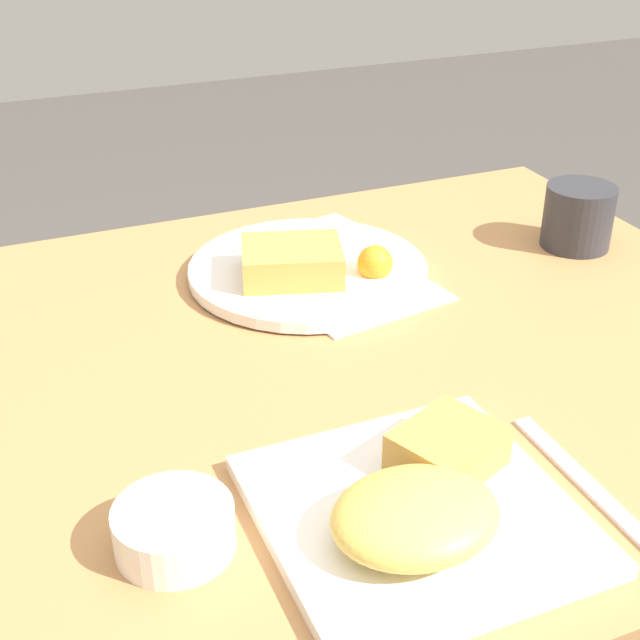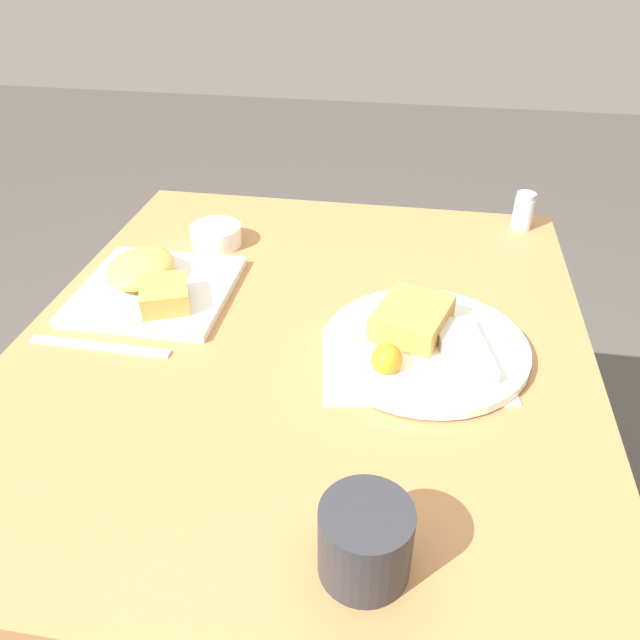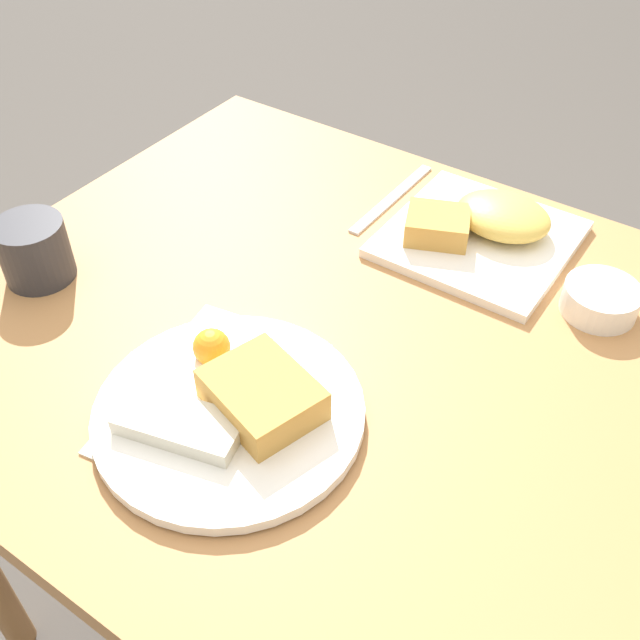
% 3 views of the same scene
% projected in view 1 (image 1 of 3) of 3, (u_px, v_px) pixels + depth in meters
% --- Properties ---
extents(dining_table, '(0.99, 0.85, 0.74)m').
position_uv_depth(dining_table, '(361.00, 414.00, 1.01)').
color(dining_table, '#B27A47').
rests_on(dining_table, ground_plane).
extents(menu_card, '(0.22, 0.28, 0.00)m').
position_uv_depth(menu_card, '(337.00, 276.00, 1.11)').
color(menu_card, beige).
rests_on(menu_card, dining_table).
extents(plate_square_near, '(0.24, 0.24, 0.06)m').
position_uv_depth(plate_square_near, '(420.00, 505.00, 0.71)').
color(plate_square_near, white).
rests_on(plate_square_near, dining_table).
extents(plate_oval_far, '(0.30, 0.30, 0.05)m').
position_uv_depth(plate_oval_far, '(307.00, 265.00, 1.10)').
color(plate_oval_far, white).
rests_on(plate_oval_far, menu_card).
extents(sauce_ramekin, '(0.10, 0.10, 0.04)m').
position_uv_depth(sauce_ramekin, '(174.00, 527.00, 0.69)').
color(sauce_ramekin, white).
rests_on(sauce_ramekin, dining_table).
extents(butter_knife, '(0.02, 0.22, 0.00)m').
position_uv_depth(butter_knife, '(593.00, 489.00, 0.76)').
color(butter_knife, silver).
rests_on(butter_knife, dining_table).
extents(coffee_mug, '(0.09, 0.09, 0.08)m').
position_uv_depth(coffee_mug, '(578.00, 217.00, 1.18)').
color(coffee_mug, '#2D2D33').
rests_on(coffee_mug, dining_table).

